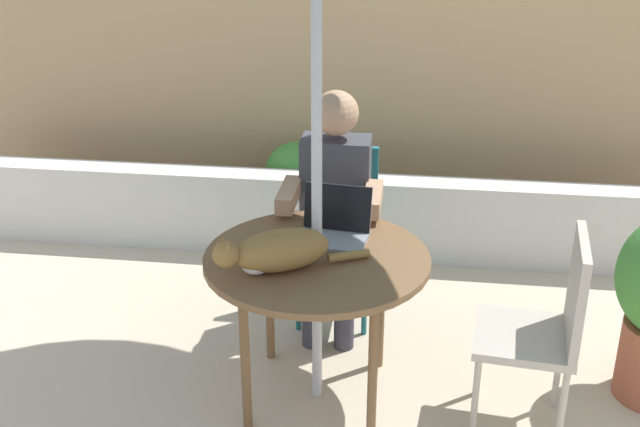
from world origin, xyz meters
name	(u,v)px	position (x,y,z in m)	size (l,w,h in m)	color
ground_plane	(317,394)	(0.00, 0.00, 0.00)	(14.00, 14.00, 0.00)	#BCAD93
fence_back	(359,83)	(0.00, 2.03, 0.93)	(5.22, 0.08, 1.87)	tan
planter_wall_low	(349,216)	(0.00, 1.44, 0.25)	(4.70, 0.20, 0.50)	beige
patio_table	(317,269)	(0.00, 0.00, 0.64)	(0.96, 0.96, 0.71)	brown
chair_occupied	(337,219)	(0.00, 0.79, 0.53)	(0.40, 0.40, 0.89)	#1E606B
chair_empty	(548,321)	(0.95, -0.10, 0.53)	(0.44, 0.44, 0.89)	#B2A899
person_seated	(334,200)	(0.00, 0.63, 0.70)	(0.48, 0.48, 1.23)	#3F3F47
laptop	(335,223)	(0.05, 0.20, 0.77)	(0.33, 0.28, 0.21)	gray
cat	(276,252)	(-0.15, -0.15, 0.79)	(0.61, 0.35, 0.17)	olive
potted_plant_near_fence	(298,184)	(-0.36, 1.75, 0.32)	(0.42, 0.42, 0.60)	#9E5138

